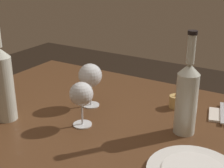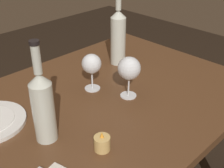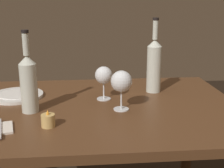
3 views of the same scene
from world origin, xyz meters
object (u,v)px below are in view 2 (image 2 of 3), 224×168
(wine_glass_right, at_px, (129,69))
(votive_candle, at_px, (102,144))
(wine_bottle_second, at_px, (43,105))
(wine_bottle, at_px, (118,36))
(wine_glass_left, at_px, (92,65))

(wine_glass_right, distance_m, votive_candle, 0.35)
(wine_bottle_second, bearing_deg, wine_glass_right, 178.21)
(wine_bottle, xyz_separation_m, wine_bottle_second, (0.58, 0.24, -0.01))
(votive_candle, bearing_deg, wine_glass_right, -151.96)
(wine_glass_right, relative_size, wine_bottle_second, 0.50)
(wine_glass_left, distance_m, wine_bottle_second, 0.35)
(wine_glass_right, relative_size, votive_candle, 2.56)
(wine_glass_left, relative_size, wine_bottle_second, 0.46)
(votive_candle, bearing_deg, wine_glass_left, -126.90)
(wine_glass_left, relative_size, wine_bottle, 0.43)
(wine_bottle_second, distance_m, votive_candle, 0.22)
(wine_bottle, distance_m, votive_candle, 0.64)
(wine_glass_right, bearing_deg, votive_candle, 28.04)
(wine_glass_right, height_order, wine_bottle, wine_bottle)
(wine_glass_left, distance_m, wine_bottle, 0.28)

